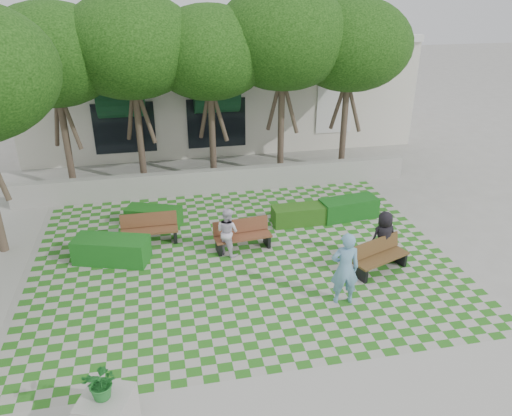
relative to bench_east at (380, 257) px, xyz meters
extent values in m
plane|color=gray|center=(-3.66, 0.35, -0.44)|extent=(90.00, 90.00, 0.00)
plane|color=#2B721E|center=(-3.66, 1.35, -0.43)|extent=(12.00, 12.00, 0.00)
cube|color=#9E9B93|center=(-3.66, -4.35, -0.43)|extent=(16.00, 2.00, 0.01)
cube|color=#9E9B93|center=(-3.66, 6.55, 0.01)|extent=(15.00, 0.36, 0.90)
cube|color=#52381C|center=(0.03, -0.07, -0.01)|extent=(1.80, 1.12, 0.06)
cube|color=#52381C|center=(-0.07, 0.17, 0.25)|extent=(1.65, 0.75, 0.43)
cube|color=black|center=(-0.69, -0.35, -0.23)|extent=(0.27, 0.48, 0.42)
cube|color=black|center=(0.74, 0.22, -0.23)|extent=(0.27, 0.48, 0.42)
cube|color=brown|center=(-3.54, 1.95, -0.01)|extent=(1.76, 0.70, 0.06)
cube|color=brown|center=(-3.56, 2.20, 0.25)|extent=(1.72, 0.30, 0.43)
cube|color=black|center=(-4.30, 1.87, -0.23)|extent=(0.14, 0.49, 0.42)
cube|color=black|center=(-2.77, 2.03, -0.23)|extent=(0.14, 0.49, 0.42)
cube|color=brown|center=(-6.30, 2.92, 0.00)|extent=(1.74, 0.54, 0.06)
cube|color=brown|center=(-6.30, 3.17, 0.26)|extent=(1.74, 0.13, 0.44)
cube|color=black|center=(-7.07, 2.92, -0.22)|extent=(0.10, 0.48, 0.42)
cube|color=black|center=(-5.53, 2.93, -0.22)|extent=(0.10, 0.48, 0.42)
cube|color=#144D18|center=(0.41, 3.39, -0.09)|extent=(2.05, 1.02, 0.69)
cube|color=#224F15|center=(-1.38, 3.29, -0.12)|extent=(1.79, 0.73, 0.63)
cube|color=#155015|center=(-6.15, 4.15, -0.12)|extent=(1.93, 1.33, 0.63)
cube|color=#165419|center=(-7.40, 2.04, -0.07)|extent=(2.28, 1.47, 0.74)
cube|color=#9E9B93|center=(-7.13, -4.17, 0.00)|extent=(1.11, 1.11, 0.86)
imported|color=#23712B|center=(-7.13, -4.17, 0.76)|extent=(0.75, 0.71, 0.67)
imported|color=#699DC0|center=(-1.53, -1.21, 0.55)|extent=(0.77, 0.56, 1.98)
imported|color=black|center=(0.30, 0.47, 0.34)|extent=(0.80, 0.55, 1.56)
imported|color=silver|center=(-4.02, 1.80, 0.30)|extent=(0.89, 0.91, 1.48)
cylinder|color=#47382B|center=(-9.16, 7.95, 1.38)|extent=(0.26, 0.26, 3.64)
ellipsoid|color=#1E4C11|center=(-9.16, 7.95, 4.63)|extent=(4.80, 4.80, 3.60)
cylinder|color=#47382B|center=(-6.46, 7.95, 1.47)|extent=(0.26, 0.26, 3.81)
ellipsoid|color=#1E4C11|center=(-6.46, 7.95, 4.87)|extent=(5.00, 5.00, 3.75)
cylinder|color=#47382B|center=(-3.66, 7.95, 1.36)|extent=(0.26, 0.26, 3.58)
ellipsoid|color=#1E4C11|center=(-3.66, 7.95, 4.56)|extent=(4.60, 4.60, 3.45)
cylinder|color=#47382B|center=(-0.86, 7.95, 1.52)|extent=(0.26, 0.26, 3.92)
ellipsoid|color=#1E4C11|center=(-0.86, 7.95, 5.02)|extent=(5.20, 5.20, 3.90)
cylinder|color=#47382B|center=(1.84, 7.95, 1.41)|extent=(0.26, 0.26, 3.70)
ellipsoid|color=#1E4C11|center=(1.84, 7.95, 4.71)|extent=(4.80, 4.80, 3.60)
cube|color=beige|center=(-2.66, 14.55, 2.06)|extent=(18.00, 8.00, 5.00)
cube|color=white|center=(-2.66, 10.55, 4.56)|extent=(18.00, 0.30, 0.30)
cube|color=black|center=(2.34, 10.53, 1.76)|extent=(1.40, 0.10, 2.40)
cylinder|color=#113E20|center=(-7.16, 10.53, 2.56)|extent=(3.00, 1.80, 1.80)
cube|color=black|center=(-7.16, 10.53, 1.16)|extent=(2.60, 0.08, 2.20)
cylinder|color=#113E20|center=(-3.16, 10.53, 2.56)|extent=(3.00, 1.80, 1.80)
cube|color=black|center=(-3.16, 10.53, 1.16)|extent=(2.60, 0.08, 2.20)
camera|label=1|loc=(-5.84, -11.10, 7.17)|focal=35.00mm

